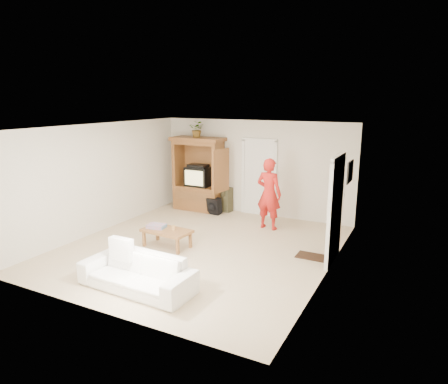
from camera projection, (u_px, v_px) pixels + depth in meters
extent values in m
plane|color=tan|center=(200.00, 248.00, 8.67)|extent=(6.00, 6.00, 0.00)
plane|color=white|center=(198.00, 127.00, 8.08)|extent=(6.00, 6.00, 0.00)
plane|color=silver|center=(255.00, 168.00, 10.98)|extent=(5.50, 0.00, 5.50)
plane|color=silver|center=(93.00, 230.00, 5.78)|extent=(5.50, 0.00, 5.50)
plane|color=silver|center=(101.00, 178.00, 9.60)|extent=(0.00, 6.00, 6.00)
plane|color=silver|center=(331.00, 205.00, 7.16)|extent=(0.00, 6.00, 6.00)
cube|color=brown|center=(199.00, 198.00, 11.60)|extent=(1.40, 0.60, 0.70)
cube|color=brown|center=(179.00, 164.00, 11.67)|extent=(0.10, 0.60, 1.20)
cube|color=brown|center=(218.00, 167.00, 11.09)|extent=(0.10, 0.60, 1.20)
cube|color=brown|center=(203.00, 164.00, 11.62)|extent=(1.40, 0.06, 1.20)
cube|color=brown|center=(198.00, 143.00, 11.24)|extent=(1.40, 0.60, 0.10)
cube|color=brown|center=(198.00, 139.00, 11.21)|extent=(1.52, 0.68, 0.10)
cube|color=brown|center=(221.00, 171.00, 10.54)|extent=(0.16, 0.67, 1.15)
cube|color=black|center=(199.00, 176.00, 11.48)|extent=(0.70, 0.52, 0.55)
cube|color=tan|center=(194.00, 178.00, 11.25)|extent=(0.58, 0.02, 0.42)
cube|color=black|center=(198.00, 166.00, 11.39)|extent=(0.55, 0.35, 0.08)
cube|color=#996734|center=(193.00, 196.00, 11.33)|extent=(1.19, 0.03, 0.25)
cube|color=white|center=(259.00, 179.00, 10.95)|extent=(0.85, 0.05, 2.04)
cube|color=black|center=(336.00, 212.00, 7.75)|extent=(0.05, 0.90, 2.04)
cube|color=black|center=(350.00, 172.00, 8.74)|extent=(0.03, 0.60, 0.48)
cube|color=#382316|center=(311.00, 256.00, 8.17)|extent=(0.60, 0.40, 0.02)
imported|color=#4C7238|center=(197.00, 129.00, 11.13)|extent=(0.48, 0.44, 0.46)
imported|color=red|center=(269.00, 194.00, 9.77)|extent=(0.69, 0.49, 1.77)
imported|color=white|center=(137.00, 272.00, 6.74)|extent=(2.05, 0.86, 0.59)
cube|color=#996734|center=(167.00, 231.00, 8.64)|extent=(1.10, 0.66, 0.06)
cube|color=#996734|center=(144.00, 239.00, 8.74)|extent=(0.06, 0.06, 0.34)
cube|color=#996734|center=(157.00, 233.00, 9.10)|extent=(0.06, 0.06, 0.34)
cube|color=#996734|center=(178.00, 247.00, 8.26)|extent=(0.06, 0.06, 0.34)
cube|color=#996734|center=(190.00, 240.00, 8.63)|extent=(0.06, 0.06, 0.34)
cube|color=#EB4F4E|center=(157.00, 226.00, 8.74)|extent=(0.41, 0.33, 0.08)
cylinder|color=tan|center=(174.00, 228.00, 8.60)|extent=(0.08, 0.08, 0.10)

